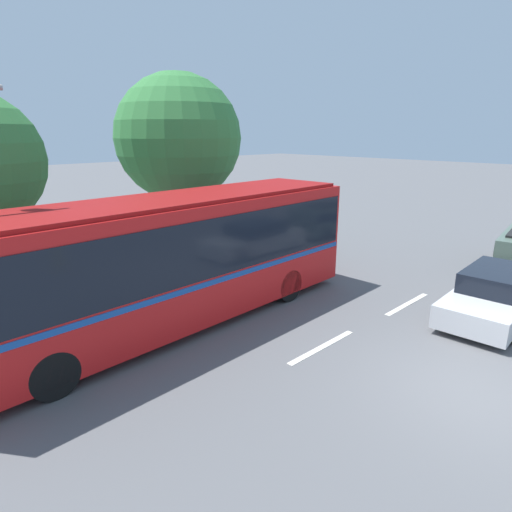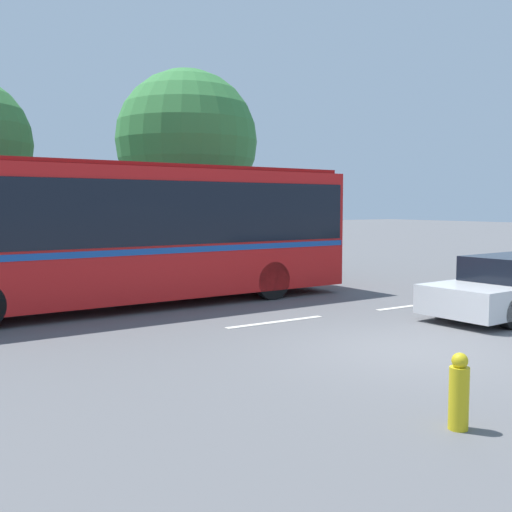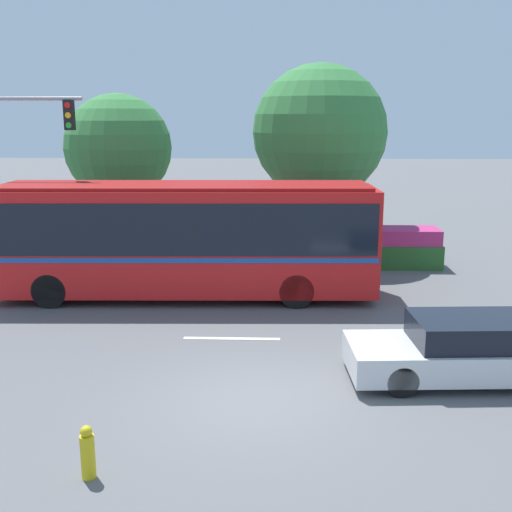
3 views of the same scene
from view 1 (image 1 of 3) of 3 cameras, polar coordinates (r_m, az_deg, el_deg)
ground_plane at (r=10.09m, az=26.94°, el=-15.83°), size 140.00×140.00×0.00m
city_bus at (r=11.57m, az=-10.48°, el=0.34°), size 11.36×2.93×3.44m
sedan_foreground at (r=13.99m, az=29.05°, el=-4.40°), size 4.93×2.08×1.34m
flowering_hedge at (r=18.12m, az=-4.09°, el=2.16°), size 7.01×1.42×1.41m
street_tree_centre at (r=18.55m, az=-10.20°, el=15.05°), size 5.13×5.13×7.36m
lane_stripe_near at (r=13.97m, az=19.31°, el=-6.00°), size 2.40×0.16×0.01m
lane_stripe_mid at (r=10.85m, az=8.71°, el=-11.77°), size 2.40×0.16×0.01m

